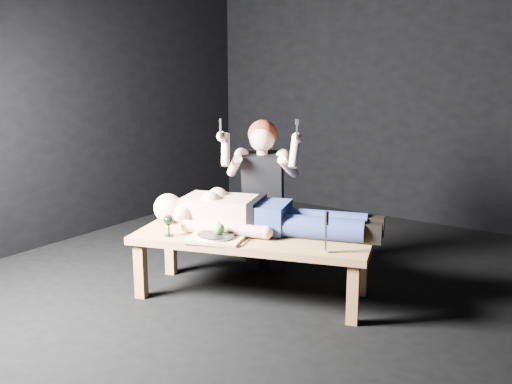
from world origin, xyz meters
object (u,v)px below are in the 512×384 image
goblet (169,226)px  carving_knife (326,232)px  serving_tray (216,239)px  lying_man (265,212)px  kneeling_woman (264,194)px  table (252,266)px

goblet → carving_knife: carving_knife is taller
serving_tray → lying_man: bearing=69.1°
kneeling_woman → serving_tray: 0.74m
carving_knife → lying_man: bearing=144.5°
table → carving_knife: bearing=-21.9°
serving_tray → carving_knife: bearing=14.6°
goblet → kneeling_woman: bearing=73.4°
lying_man → goblet: 0.68m
kneeling_woman → serving_tray: bearing=-109.5°
goblet → carving_knife: 1.11m
goblet → carving_knife: size_ratio=0.56×
carving_knife → kneeling_woman: bearing=129.7°
kneeling_woman → serving_tray: (0.08, -0.71, -0.16)m
table → goblet: goblet is taller
lying_man → kneeling_woman: size_ratio=1.39×
kneeling_woman → serving_tray: size_ratio=3.37×
table → lying_man: bearing=68.7°
kneeling_woman → goblet: kneeling_woman is taller
kneeling_woman → carving_knife: bearing=-58.6°
lying_man → serving_tray: 0.43m
table → carving_knife: 0.70m
table → lying_man: (0.01, 0.15, 0.36)m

